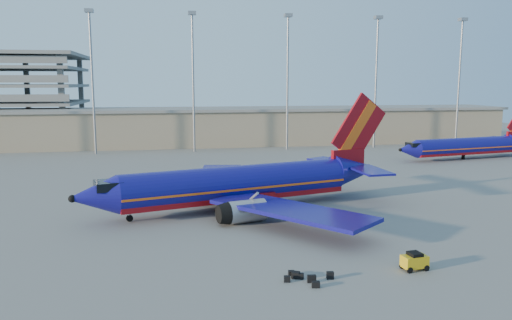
% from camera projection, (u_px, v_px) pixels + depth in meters
% --- Properties ---
extents(ground, '(220.00, 220.00, 0.00)m').
position_uv_depth(ground, '(255.00, 201.00, 61.19)').
color(ground, slate).
rests_on(ground, ground).
extents(terminal_building, '(122.00, 16.00, 8.50)m').
position_uv_depth(terminal_building, '(255.00, 125.00, 118.69)').
color(terminal_building, gray).
rests_on(terminal_building, ground).
extents(light_mast_row, '(101.60, 1.60, 28.65)m').
position_uv_depth(light_mast_row, '(241.00, 67.00, 104.13)').
color(light_mast_row, gray).
rests_on(light_mast_row, ground).
extents(aircraft_main, '(37.96, 36.02, 13.13)m').
position_uv_depth(aircraft_main, '(244.00, 184.00, 57.15)').
color(aircraft_main, navy).
rests_on(aircraft_main, ground).
extents(aircraft_second, '(31.24, 12.53, 10.65)m').
position_uv_depth(aircraft_second, '(467.00, 146.00, 94.65)').
color(aircraft_second, navy).
rests_on(aircraft_second, ground).
extents(baggage_tug, '(2.08, 1.41, 1.40)m').
position_uv_depth(baggage_tug, '(414.00, 261.00, 38.51)').
color(baggage_tug, gold).
rests_on(baggage_tug, ground).
extents(luggage_pile, '(3.80, 2.93, 0.55)m').
position_uv_depth(luggage_pile, '(305.00, 277.00, 36.54)').
color(luggage_pile, black).
rests_on(luggage_pile, ground).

